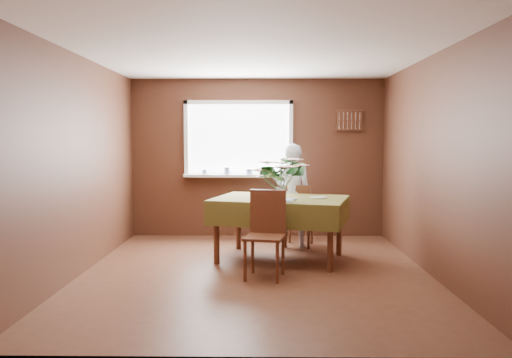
{
  "coord_description": "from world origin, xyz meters",
  "views": [
    {
      "loc": [
        0.08,
        -5.68,
        1.54
      ],
      "look_at": [
        0.0,
        0.55,
        1.05
      ],
      "focal_mm": 35.0,
      "sensor_mm": 36.0,
      "label": 1
    }
  ],
  "objects_px": {
    "dining_table": "(280,205)",
    "chair_far": "(298,213)",
    "seated_woman": "(292,196)",
    "flower_bouquet": "(281,173)",
    "chair_near": "(266,230)"
  },
  "relations": [
    {
      "from": "chair_far",
      "to": "flower_bouquet",
      "type": "distance_m",
      "value": 1.23
    },
    {
      "from": "dining_table",
      "to": "chair_far",
      "type": "height_order",
      "value": "chair_far"
    },
    {
      "from": "chair_near",
      "to": "chair_far",
      "type": "bearing_deg",
      "value": 85.28
    },
    {
      "from": "dining_table",
      "to": "seated_woman",
      "type": "bearing_deg",
      "value": 90.0
    },
    {
      "from": "dining_table",
      "to": "chair_far",
      "type": "xyz_separation_m",
      "value": [
        0.29,
        0.76,
        -0.21
      ]
    },
    {
      "from": "seated_woman",
      "to": "flower_bouquet",
      "type": "xyz_separation_m",
      "value": [
        -0.2,
        -0.98,
        0.4
      ]
    },
    {
      "from": "chair_near",
      "to": "seated_woman",
      "type": "distance_m",
      "value": 1.59
    },
    {
      "from": "flower_bouquet",
      "to": "chair_near",
      "type": "bearing_deg",
      "value": -108.44
    },
    {
      "from": "chair_near",
      "to": "flower_bouquet",
      "type": "height_order",
      "value": "flower_bouquet"
    },
    {
      "from": "chair_far",
      "to": "chair_near",
      "type": "relative_size",
      "value": 0.93
    },
    {
      "from": "chair_far",
      "to": "seated_woman",
      "type": "relative_size",
      "value": 0.61
    },
    {
      "from": "dining_table",
      "to": "flower_bouquet",
      "type": "distance_m",
      "value": 0.5
    },
    {
      "from": "chair_near",
      "to": "seated_woman",
      "type": "xyz_separation_m",
      "value": [
        0.39,
        1.53,
        0.22
      ]
    },
    {
      "from": "chair_far",
      "to": "seated_woman",
      "type": "distance_m",
      "value": 0.26
    },
    {
      "from": "dining_table",
      "to": "flower_bouquet",
      "type": "bearing_deg",
      "value": -74.9
    }
  ]
}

